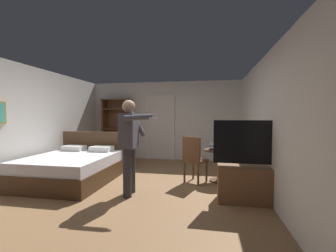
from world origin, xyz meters
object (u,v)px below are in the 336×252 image
at_px(person_blue_shirt, 130,140).
at_px(bookshelf, 117,127).
at_px(tv_flatscreen, 251,178).
at_px(laptop, 217,147).
at_px(side_table, 219,160).
at_px(suitcase_dark, 119,158).
at_px(bed, 74,167).
at_px(wooden_chair, 194,158).
at_px(suitcase_small, 120,160).
at_px(bottle_on_table, 226,146).

bearing_deg(person_blue_shirt, bookshelf, 116.83).
height_order(tv_flatscreen, laptop, tv_flatscreen).
relative_size(side_table, suitcase_dark, 1.31).
bearing_deg(bed, side_table, 9.70).
distance_m(laptop, wooden_chair, 0.56).
relative_size(side_table, person_blue_shirt, 0.41).
distance_m(tv_flatscreen, suitcase_dark, 3.99).
bearing_deg(laptop, wooden_chair, -159.84).
xyz_separation_m(side_table, wooden_chair, (-0.53, -0.22, 0.07)).
distance_m(person_blue_shirt, suitcase_small, 2.42).
xyz_separation_m(bed, suitcase_small, (0.48, 1.46, -0.11)).
bearing_deg(suitcase_dark, tv_flatscreen, -23.82).
xyz_separation_m(wooden_chair, suitcase_small, (-2.12, 1.14, -0.35)).
distance_m(bookshelf, person_blue_shirt, 3.53).
bearing_deg(tv_flatscreen, bookshelf, 139.50).
distance_m(side_table, laptop, 0.28).
height_order(side_table, person_blue_shirt, person_blue_shirt).
height_order(bed, bookshelf, bookshelf).
distance_m(bookshelf, suitcase_small, 1.52).
relative_size(laptop, suitcase_dark, 0.74).
distance_m(bed, side_table, 3.18).
xyz_separation_m(tv_flatscreen, side_table, (-0.46, 1.11, 0.06)).
bearing_deg(bookshelf, side_table, -32.29).
bearing_deg(suitcase_dark, side_table, -11.68).
distance_m(bed, bookshelf, 2.68).
bearing_deg(suitcase_dark, bed, -89.60).
xyz_separation_m(bookshelf, suitcase_dark, (0.42, -0.84, -0.86)).
bearing_deg(wooden_chair, laptop, 20.16).
distance_m(person_blue_shirt, suitcase_dark, 2.71).
bearing_deg(wooden_chair, suitcase_dark, 148.03).
bearing_deg(side_table, person_blue_shirt, -145.34).
relative_size(tv_flatscreen, person_blue_shirt, 0.79).
xyz_separation_m(laptop, bottle_on_table, (0.18, -0.04, 0.04)).
relative_size(tv_flatscreen, suitcase_small, 2.17).
relative_size(bookshelf, suitcase_small, 3.15).
distance_m(bed, suitcase_small, 1.54).
relative_size(laptop, suitcase_small, 0.63).
distance_m(side_table, person_blue_shirt, 2.04).
relative_size(bed, bottle_on_table, 8.64).
distance_m(bed, person_blue_shirt, 1.76).
height_order(wooden_chair, person_blue_shirt, person_blue_shirt).
bearing_deg(bed, wooden_chair, 6.86).
xyz_separation_m(tv_flatscreen, person_blue_shirt, (-2.08, -0.01, 0.58)).
height_order(wooden_chair, suitcase_small, wooden_chair).
relative_size(bottle_on_table, wooden_chair, 0.23).
bearing_deg(laptop, suitcase_dark, 155.90).
bearing_deg(laptop, side_table, 46.15).
distance_m(side_table, wooden_chair, 0.58).
xyz_separation_m(tv_flatscreen, wooden_chair, (-1.00, 0.89, 0.13)).
xyz_separation_m(laptop, suitcase_dark, (-2.75, 1.23, -0.55)).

